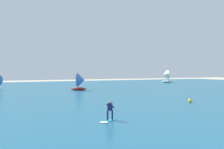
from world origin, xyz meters
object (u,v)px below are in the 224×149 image
(sailboat_far_right, at_px, (81,82))
(marker_buoy, at_px, (190,101))
(kitesurfer, at_px, (109,114))
(sailboat_center_horizon, at_px, (165,76))

(sailboat_far_right, distance_m, marker_buoy, 25.98)
(kitesurfer, distance_m, sailboat_far_right, 32.55)
(sailboat_center_horizon, bearing_deg, kitesurfer, -130.84)
(sailboat_far_right, bearing_deg, kitesurfer, -104.10)
(marker_buoy, bearing_deg, sailboat_center_horizon, 56.44)
(sailboat_far_right, bearing_deg, sailboat_center_horizon, 27.91)
(kitesurfer, bearing_deg, sailboat_center_horizon, 49.16)
(kitesurfer, distance_m, marker_buoy, 15.80)
(sailboat_center_horizon, relative_size, marker_buoy, 9.35)
(sailboat_far_right, height_order, marker_buoy, sailboat_far_right)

